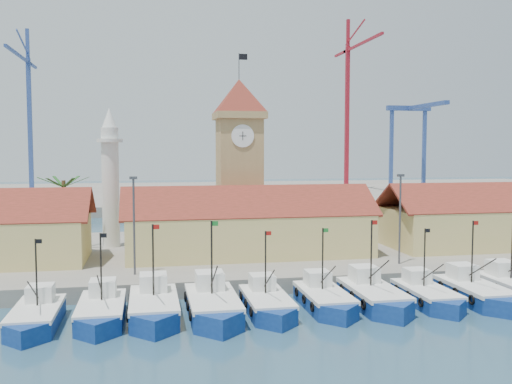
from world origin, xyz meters
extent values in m
plane|color=navy|center=(0.00, 0.00, 0.00)|extent=(400.00, 400.00, 0.00)
cube|color=gray|center=(0.00, 24.00, 0.75)|extent=(140.00, 32.00, 1.50)
cube|color=gray|center=(0.00, 110.00, 1.00)|extent=(240.00, 80.00, 2.00)
cube|color=navy|center=(-18.90, 2.49, 0.46)|extent=(3.21, 7.26, 1.65)
cube|color=navy|center=(-18.90, -1.14, 0.46)|extent=(3.21, 3.21, 1.65)
cube|color=silver|center=(-18.90, 2.49, 1.28)|extent=(3.27, 7.46, 0.32)
cube|color=silver|center=(-18.90, 4.30, 2.02)|extent=(1.93, 2.02, 1.28)
cylinder|color=black|center=(-18.90, 2.95, 3.85)|extent=(0.13, 0.13, 5.13)
cube|color=black|center=(-18.67, 2.95, 6.23)|extent=(0.46, 0.02, 0.32)
cube|color=navy|center=(-14.32, 2.93, 0.48)|extent=(3.33, 7.53, 1.71)
cube|color=navy|center=(-14.32, -0.84, 0.48)|extent=(3.33, 3.33, 1.71)
cube|color=silver|center=(-14.32, 2.93, 1.33)|extent=(3.40, 7.74, 0.33)
cube|color=silver|center=(-14.32, 4.81, 2.09)|extent=(2.00, 2.09, 1.33)
cylinder|color=black|center=(-14.32, 3.41, 3.99)|extent=(0.13, 0.13, 5.33)
cube|color=black|center=(-14.08, 3.41, 6.47)|extent=(0.48, 0.02, 0.33)
cube|color=navy|center=(-10.40, 3.13, 0.51)|extent=(3.60, 8.14, 1.85)
cube|color=navy|center=(-10.40, -0.94, 0.51)|extent=(3.60, 3.60, 1.85)
cube|color=silver|center=(-10.40, 3.13, 1.44)|extent=(3.67, 8.37, 0.36)
cube|color=silver|center=(-10.40, 5.16, 2.26)|extent=(2.16, 2.26, 1.44)
cylinder|color=black|center=(-10.40, 3.64, 4.32)|extent=(0.14, 0.14, 5.76)
cube|color=#A5140F|center=(-10.14, 3.64, 6.99)|extent=(0.51, 0.02, 0.36)
cube|color=navy|center=(-5.89, 2.59, 0.53)|extent=(3.71, 8.39, 1.91)
cube|color=navy|center=(-5.89, -1.60, 0.53)|extent=(3.71, 3.71, 1.91)
cube|color=silver|center=(-5.89, 2.59, 1.48)|extent=(3.78, 8.62, 0.37)
cube|color=silver|center=(-5.89, 4.69, 2.33)|extent=(2.22, 2.33, 1.48)
cylinder|color=black|center=(-5.89, 3.12, 4.45)|extent=(0.15, 0.15, 5.93)
cube|color=#197226|center=(-5.63, 3.12, 7.20)|extent=(0.53, 0.02, 0.37)
cube|color=navy|center=(-1.56, 2.74, 0.46)|extent=(3.25, 7.35, 1.67)
cube|color=navy|center=(-1.56, -0.93, 0.46)|extent=(3.25, 3.25, 1.67)
cube|color=silver|center=(-1.56, 2.74, 1.30)|extent=(3.31, 7.55, 0.32)
cube|color=silver|center=(-1.56, 4.58, 2.04)|extent=(1.95, 2.04, 1.30)
cylinder|color=black|center=(-1.56, 3.21, 3.90)|extent=(0.13, 0.13, 5.20)
cube|color=#A5140F|center=(-1.33, 3.21, 6.31)|extent=(0.46, 0.02, 0.32)
cube|color=navy|center=(3.31, 3.11, 0.47)|extent=(3.28, 7.42, 1.69)
cube|color=navy|center=(3.31, -0.60, 0.47)|extent=(3.28, 3.28, 1.69)
cube|color=silver|center=(3.31, 3.11, 1.31)|extent=(3.34, 7.62, 0.33)
cube|color=silver|center=(3.31, 4.96, 2.06)|extent=(1.97, 2.06, 1.31)
cylinder|color=black|center=(3.31, 3.57, 3.93)|extent=(0.13, 0.13, 5.24)
cube|color=#197226|center=(3.55, 3.57, 6.37)|extent=(0.47, 0.02, 0.33)
cube|color=navy|center=(7.52, 3.02, 0.51)|extent=(3.56, 8.05, 1.83)
cube|color=navy|center=(7.52, -1.01, 0.51)|extent=(3.56, 3.56, 1.83)
cube|color=silver|center=(7.52, 3.02, 1.42)|extent=(3.63, 8.27, 0.36)
cube|color=silver|center=(7.52, 5.03, 2.24)|extent=(2.13, 2.24, 1.42)
cylinder|color=black|center=(7.52, 3.52, 4.27)|extent=(0.14, 0.14, 5.69)
cube|color=#A5140F|center=(7.78, 3.52, 6.91)|extent=(0.51, 0.02, 0.36)
cube|color=navy|center=(12.15, 2.71, 0.45)|extent=(3.17, 7.17, 1.63)
cube|color=navy|center=(12.15, -0.87, 0.45)|extent=(3.17, 3.17, 1.63)
cube|color=silver|center=(12.15, 2.71, 1.27)|extent=(3.23, 7.37, 0.32)
cube|color=silver|center=(12.15, 4.51, 1.99)|extent=(1.90, 1.99, 1.27)
cylinder|color=black|center=(12.15, 3.17, 3.80)|extent=(0.13, 0.13, 5.07)
cube|color=black|center=(12.37, 3.17, 6.16)|extent=(0.45, 0.02, 0.32)
cube|color=navy|center=(16.56, 2.65, 0.49)|extent=(3.45, 7.80, 1.77)
cube|color=navy|center=(16.56, -1.25, 0.49)|extent=(3.45, 3.45, 1.77)
cube|color=silver|center=(16.56, 2.65, 1.38)|extent=(3.52, 8.02, 0.34)
cube|color=silver|center=(16.56, 4.60, 2.17)|extent=(2.07, 2.17, 1.38)
cylinder|color=black|center=(16.56, 3.15, 4.14)|extent=(0.14, 0.14, 5.52)
cube|color=#A5140F|center=(16.80, 3.15, 6.70)|extent=(0.49, 0.02, 0.34)
cube|color=silver|center=(20.87, 5.33, 2.17)|extent=(2.07, 2.17, 1.38)
cylinder|color=black|center=(20.87, 3.87, 4.14)|extent=(0.14, 0.14, 5.53)
cube|color=#D0B772|center=(0.00, 20.00, 3.75)|extent=(26.00, 10.00, 4.50)
cube|color=maroon|center=(0.00, 17.50, 7.50)|extent=(27.04, 5.13, 3.21)
cube|color=maroon|center=(0.00, 22.50, 7.50)|extent=(27.04, 5.13, 3.21)
cube|color=#D0B772|center=(32.00, 20.00, 3.75)|extent=(30.00, 10.00, 4.50)
cube|color=maroon|center=(32.00, 22.50, 7.50)|extent=(31.20, 5.13, 3.21)
cube|color=tan|center=(0.00, 26.00, 9.00)|extent=(5.00, 5.00, 15.00)
cube|color=tan|center=(0.00, 26.00, 16.90)|extent=(5.80, 5.80, 0.80)
pyramid|color=maroon|center=(0.00, 26.00, 19.20)|extent=(5.80, 5.80, 4.00)
cylinder|color=white|center=(0.00, 23.45, 14.50)|extent=(2.60, 0.15, 2.60)
cube|color=black|center=(0.00, 23.37, 14.50)|extent=(0.08, 0.02, 1.00)
cube|color=black|center=(0.00, 23.37, 14.50)|extent=(0.80, 0.02, 0.08)
cylinder|color=#3F3F44|center=(0.00, 26.00, 22.70)|extent=(0.10, 0.10, 3.00)
cube|color=black|center=(0.50, 26.00, 23.80)|extent=(1.00, 0.03, 0.70)
cylinder|color=silver|center=(-15.00, 28.00, 8.50)|extent=(2.00, 2.00, 14.00)
cylinder|color=silver|center=(-15.00, 28.00, 14.00)|extent=(3.00, 3.00, 0.40)
cone|color=silver|center=(-15.00, 28.00, 16.60)|extent=(1.80, 1.80, 2.40)
cylinder|color=brown|center=(-20.00, 26.00, 5.50)|extent=(0.44, 0.44, 8.00)
cube|color=#1E541C|center=(-18.60, 26.00, 9.30)|extent=(2.80, 0.35, 1.18)
cube|color=#1E541C|center=(-19.30, 27.21, 9.30)|extent=(1.71, 2.60, 1.18)
cube|color=#1E541C|center=(-20.70, 27.21, 9.30)|extent=(1.71, 2.60, 1.18)
cube|color=#1E541C|center=(-21.40, 26.00, 9.30)|extent=(2.80, 0.35, 1.18)
cube|color=#1E541C|center=(-20.70, 24.79, 9.30)|extent=(1.71, 2.60, 1.18)
cube|color=#1E541C|center=(-19.30, 24.79, 9.30)|extent=(1.71, 2.60, 1.18)
cylinder|color=#3F3F44|center=(-12.00, 12.00, 6.00)|extent=(0.20, 0.20, 9.00)
cube|color=#3F3F44|center=(-12.00, 12.00, 10.40)|extent=(0.70, 0.25, 0.25)
cylinder|color=#3F3F44|center=(14.00, 12.00, 6.00)|extent=(0.20, 0.20, 9.00)
cube|color=#3F3F44|center=(14.00, 12.00, 10.40)|extent=(0.70, 0.25, 0.25)
cube|color=#2E488D|center=(-38.88, 108.00, 18.59)|extent=(1.00, 1.00, 33.19)
cube|color=#2E488D|center=(-38.88, 97.75, 34.19)|extent=(0.60, 25.63, 0.60)
cube|color=#2E488D|center=(-38.88, 113.00, 34.19)|extent=(0.60, 10.00, 0.60)
cube|color=#2E488D|center=(-38.88, 108.00, 38.69)|extent=(0.80, 0.80, 7.00)
cube|color=maroon|center=(41.96, 105.00, 21.08)|extent=(1.00, 1.00, 38.15)
cube|color=maroon|center=(41.96, 94.88, 39.15)|extent=(0.60, 25.29, 0.60)
cube|color=maroon|center=(41.96, 110.00, 39.15)|extent=(0.60, 10.00, 0.60)
cube|color=maroon|center=(41.96, 105.00, 43.65)|extent=(0.80, 0.80, 7.00)
cube|color=#2E488D|center=(57.00, 110.00, 13.00)|extent=(0.90, 0.90, 22.00)
cube|color=#2E488D|center=(67.00, 110.00, 13.00)|extent=(0.90, 0.90, 22.00)
cube|color=#2E488D|center=(62.00, 110.00, 24.50)|extent=(13.00, 1.40, 1.40)
cube|color=#2E488D|center=(62.00, 100.00, 24.50)|extent=(1.40, 22.00, 1.00)
camera|label=1|loc=(-10.78, -40.80, 13.00)|focal=40.00mm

